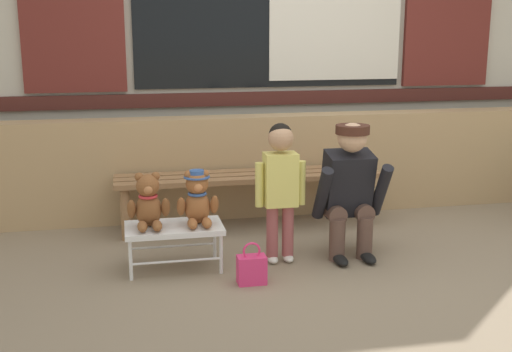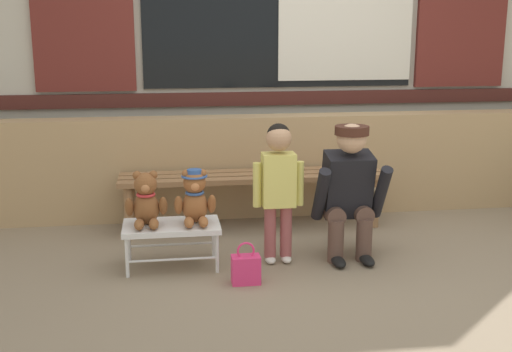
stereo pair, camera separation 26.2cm
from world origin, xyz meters
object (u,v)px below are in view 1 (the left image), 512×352
at_px(teddy_bear_with_hat, 197,199).
at_px(adult_crouching, 350,189).
at_px(child_standing, 280,178).
at_px(small_display_bench, 174,230).
at_px(handbag_on_ground, 252,269).
at_px(wooden_bench_long, 249,182).
at_px(teddy_bear_plain, 148,203).

distance_m(teddy_bear_with_hat, adult_crouching, 1.06).
bearing_deg(child_standing, small_display_bench, 179.31).
distance_m(child_standing, handbag_on_ground, 0.66).
height_order(wooden_bench_long, teddy_bear_with_hat, teddy_bear_with_hat).
bearing_deg(small_display_bench, child_standing, -0.69).
height_order(teddy_bear_with_hat, adult_crouching, adult_crouching).
relative_size(teddy_bear_with_hat, child_standing, 0.38).
relative_size(small_display_bench, teddy_bear_plain, 1.76).
distance_m(small_display_bench, adult_crouching, 1.24).
xyz_separation_m(teddy_bear_with_hat, handbag_on_ground, (0.29, -0.36, -0.38)).
relative_size(small_display_bench, adult_crouching, 0.67).
height_order(wooden_bench_long, adult_crouching, adult_crouching).
bearing_deg(teddy_bear_plain, small_display_bench, -0.51).
relative_size(teddy_bear_with_hat, handbag_on_ground, 1.34).
distance_m(teddy_bear_plain, adult_crouching, 1.38).
bearing_deg(child_standing, handbag_on_ground, -127.49).
height_order(teddy_bear_plain, adult_crouching, adult_crouching).
xyz_separation_m(wooden_bench_long, adult_crouching, (0.56, -0.79, 0.11)).
relative_size(wooden_bench_long, handbag_on_ground, 7.72).
relative_size(wooden_bench_long, child_standing, 2.19).
bearing_deg(wooden_bench_long, teddy_bear_with_hat, -121.82).
distance_m(teddy_bear_with_hat, child_standing, 0.57).
distance_m(wooden_bench_long, child_standing, 0.85).
distance_m(teddy_bear_with_hat, handbag_on_ground, 0.60).
distance_m(teddy_bear_plain, child_standing, 0.89).
bearing_deg(small_display_bench, teddy_bear_with_hat, 0.77).
bearing_deg(wooden_bench_long, handbag_on_ground, -100.10).
relative_size(teddy_bear_with_hat, adult_crouching, 0.38).
height_order(child_standing, handbag_on_ground, child_standing).
relative_size(small_display_bench, child_standing, 0.67).
bearing_deg(teddy_bear_with_hat, handbag_on_ground, -50.86).
relative_size(child_standing, handbag_on_ground, 3.52).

